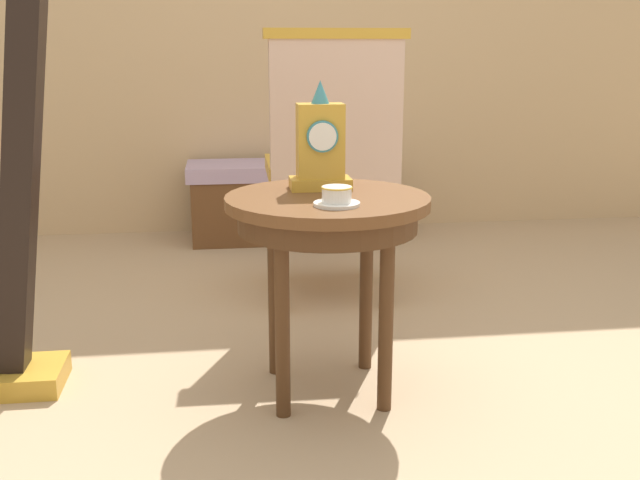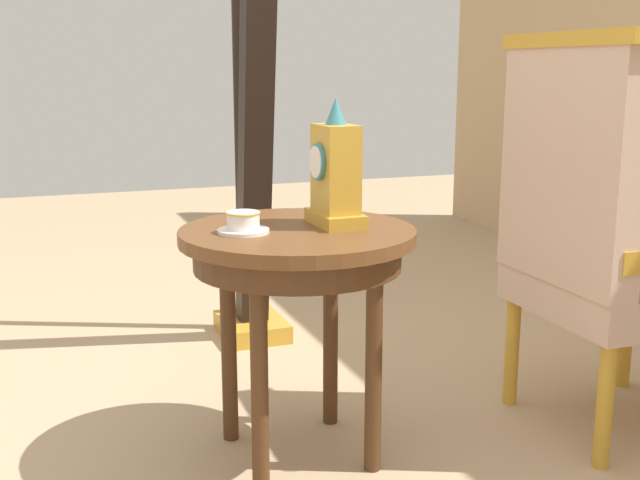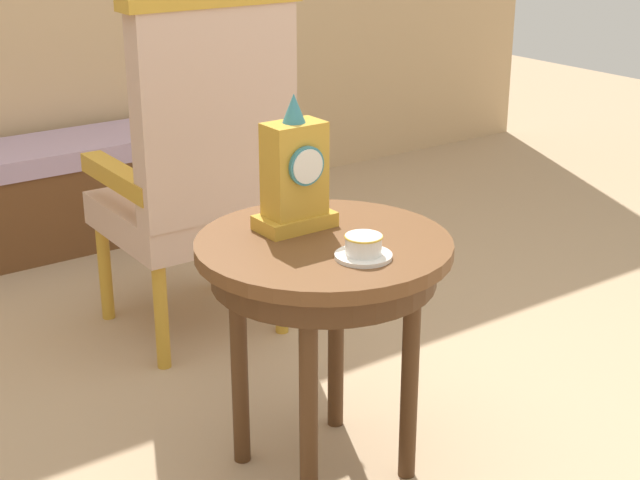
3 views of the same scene
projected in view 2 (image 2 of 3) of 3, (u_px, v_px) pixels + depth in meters
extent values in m
plane|color=tan|center=(303.00, 449.00, 2.22)|extent=(10.00, 10.00, 0.00)
cylinder|color=brown|center=(297.00, 235.00, 2.07)|extent=(0.62, 0.62, 0.03)
cylinder|color=#482B16|center=(298.00, 255.00, 2.08)|extent=(0.55, 0.55, 0.07)
cylinder|color=#482B16|center=(374.00, 362.00, 2.05)|extent=(0.04, 0.04, 0.60)
cylinder|color=#482B16|center=(330.00, 327.00, 2.33)|extent=(0.04, 0.04, 0.60)
cylinder|color=#482B16|center=(229.00, 339.00, 2.23)|extent=(0.04, 0.04, 0.60)
cylinder|color=#482B16|center=(259.00, 378.00, 1.94)|extent=(0.04, 0.04, 0.60)
cylinder|color=white|center=(243.00, 231.00, 2.01)|extent=(0.13, 0.13, 0.01)
cylinder|color=white|center=(243.00, 220.00, 2.00)|extent=(0.08, 0.08, 0.05)
torus|color=gold|center=(243.00, 213.00, 2.00)|extent=(0.09, 0.09, 0.00)
cube|color=gold|center=(335.00, 218.00, 2.11)|extent=(0.19, 0.11, 0.04)
cube|color=gold|center=(336.00, 169.00, 2.08)|extent=(0.14, 0.09, 0.23)
cylinder|color=teal|center=(317.00, 162.00, 2.06)|extent=(0.10, 0.01, 0.10)
cylinder|color=white|center=(315.00, 162.00, 2.06)|extent=(0.08, 0.00, 0.08)
cone|color=teal|center=(336.00, 111.00, 2.05)|extent=(0.06, 0.06, 0.07)
cube|color=#CCA893|center=(623.00, 292.00, 2.31)|extent=(0.53, 0.53, 0.11)
cube|color=#CCA893|center=(568.00, 167.00, 2.16)|extent=(0.52, 0.10, 0.64)
cube|color=gold|center=(577.00, 39.00, 2.09)|extent=(0.56, 0.11, 0.04)
cube|color=gold|center=(577.00, 223.00, 2.49)|extent=(0.08, 0.47, 0.06)
cylinder|color=gold|center=(626.00, 335.00, 2.64)|extent=(0.04, 0.04, 0.35)
cylinder|color=gold|center=(605.00, 406.00, 2.09)|extent=(0.04, 0.04, 0.35)
cylinder|color=gold|center=(512.00, 351.00, 2.49)|extent=(0.04, 0.04, 0.35)
cube|color=gold|center=(252.00, 327.00, 3.17)|extent=(0.32, 0.24, 0.07)
cylinder|color=black|center=(241.00, 118.00, 3.08)|extent=(0.06, 0.06, 1.57)
cube|color=black|center=(256.00, 140.00, 2.91)|extent=(0.28, 0.11, 1.44)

